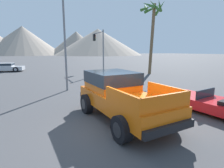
% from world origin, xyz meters
% --- Properties ---
extents(ground_plane, '(320.00, 320.00, 0.00)m').
position_xyz_m(ground_plane, '(0.00, 0.00, 0.00)').
color(ground_plane, '#424244').
extents(orange_pickup_truck, '(2.44, 5.08, 1.87)m').
position_xyz_m(orange_pickup_truck, '(0.40, 0.78, 1.06)').
color(orange_pickup_truck, orange).
rests_on(orange_pickup_truck, ground_plane).
extents(red_convertible_car, '(2.25, 4.22, 1.01)m').
position_xyz_m(red_convertible_car, '(4.47, -0.76, 0.40)').
color(red_convertible_car, red).
rests_on(red_convertible_car, ground_plane).
extents(parked_car_silver, '(4.38, 2.70, 1.15)m').
position_xyz_m(parked_car_silver, '(-5.06, 22.27, 0.59)').
color(parked_car_silver, '#B7BABF').
rests_on(parked_car_silver, ground_plane).
extents(traffic_light_main, '(0.38, 3.50, 5.31)m').
position_xyz_m(traffic_light_main, '(5.96, 16.06, 3.71)').
color(traffic_light_main, slate).
rests_on(traffic_light_main, ground_plane).
extents(street_lamp_post, '(0.90, 0.24, 9.05)m').
position_xyz_m(street_lamp_post, '(-0.39, 6.88, 5.33)').
color(street_lamp_post, slate).
rests_on(street_lamp_post, ground_plane).
extents(palm_tree_tall, '(2.88, 3.01, 8.44)m').
position_xyz_m(palm_tree_tall, '(10.84, 11.55, 6.31)').
color(palm_tree_tall, brown).
rests_on(palm_tree_tall, ground_plane).
extents(distant_mountain_range, '(115.85, 77.60, 19.16)m').
position_xyz_m(distant_mountain_range, '(17.04, 120.80, 8.86)').
color(distant_mountain_range, gray).
rests_on(distant_mountain_range, ground_plane).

